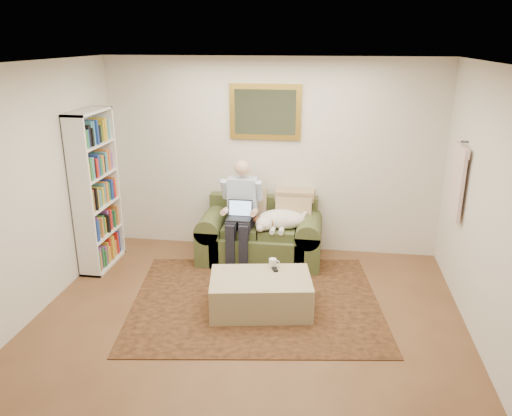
% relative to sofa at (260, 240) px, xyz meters
% --- Properties ---
extents(room_shell, '(4.51, 5.00, 2.61)m').
position_rel_sofa_xyz_m(room_shell, '(0.08, -1.71, 1.03)').
color(room_shell, brown).
rests_on(room_shell, ground).
extents(rug, '(3.02, 2.56, 0.01)m').
position_rel_sofa_xyz_m(rug, '(0.11, -1.14, -0.27)').
color(rug, black).
rests_on(rug, room_shell).
extents(sofa, '(1.59, 0.81, 0.96)m').
position_rel_sofa_xyz_m(sofa, '(0.00, 0.00, 0.00)').
color(sofa, '#424625').
rests_on(sofa, room_shell).
extents(seated_man, '(0.52, 0.75, 1.34)m').
position_rel_sofa_xyz_m(seated_man, '(-0.24, -0.15, 0.40)').
color(seated_man, '#8CA8D8').
rests_on(seated_man, sofa).
extents(laptop, '(0.31, 0.24, 0.22)m').
position_rel_sofa_xyz_m(laptop, '(-0.24, -0.21, 0.43)').
color(laptop, black).
rests_on(laptop, seated_man).
extents(sleeping_dog, '(0.66, 0.41, 0.24)m').
position_rel_sofa_xyz_m(sleeping_dog, '(0.29, -0.08, 0.33)').
color(sleeping_dog, white).
rests_on(sleeping_dog, sofa).
extents(ottoman, '(1.17, 0.86, 0.39)m').
position_rel_sofa_xyz_m(ottoman, '(0.19, -1.32, -0.08)').
color(ottoman, tan).
rests_on(ottoman, room_shell).
extents(coffee_mug, '(0.08, 0.08, 0.10)m').
position_rel_sofa_xyz_m(coffee_mug, '(0.28, -1.04, 0.16)').
color(coffee_mug, white).
rests_on(coffee_mug, ottoman).
extents(tv_remote, '(0.11, 0.16, 0.02)m').
position_rel_sofa_xyz_m(tv_remote, '(0.31, -1.10, 0.12)').
color(tv_remote, black).
rests_on(tv_remote, ottoman).
extents(bookshelf, '(0.28, 0.80, 2.00)m').
position_rel_sofa_xyz_m(bookshelf, '(-2.02, -0.46, 0.73)').
color(bookshelf, white).
rests_on(bookshelf, room_shell).
extents(wall_mirror, '(0.94, 0.04, 0.72)m').
position_rel_sofa_xyz_m(wall_mirror, '(-0.00, 0.41, 1.63)').
color(wall_mirror, gold).
rests_on(wall_mirror, room_shell).
extents(hanging_shirt, '(0.06, 0.52, 0.90)m').
position_rel_sofa_xyz_m(hanging_shirt, '(2.27, -0.46, 1.08)').
color(hanging_shirt, beige).
rests_on(hanging_shirt, room_shell).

